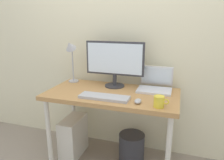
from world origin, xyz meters
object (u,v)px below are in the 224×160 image
coffee_mug (159,102)px  computer_tower (74,136)px  monitor (115,61)px  laptop (155,84)px  mouse (138,101)px  desk_lamp (71,52)px  desk (112,100)px  keyboard (104,97)px  wastebasket (132,148)px

coffee_mug → computer_tower: coffee_mug is taller
monitor → laptop: (0.41, 0.02, -0.21)m
mouse → computer_tower: size_ratio=0.21×
desk_lamp → coffee_mug: 1.10m
laptop → coffee_mug: 0.44m
mouse → desk: bearing=145.7°
keyboard → mouse: 0.30m
computer_tower → laptop: bearing=13.9°
laptop → mouse: 0.41m
monitor → desk_lamp: size_ratio=1.28×
wastebasket → laptop: bearing=34.3°
mouse → desk_lamp: bearing=154.6°
computer_tower → mouse: bearing=-15.4°
keyboard → coffee_mug: bearing=-6.0°
laptop → desk_lamp: (-0.89, -0.02, 0.27)m
desk_lamp → wastebasket: bearing=-8.8°
laptop → wastebasket: size_ratio=1.07×
laptop → keyboard: laptop is taller
laptop → keyboard: 0.55m
coffee_mug → wastebasket: 0.77m
coffee_mug → wastebasket: bearing=131.9°
coffee_mug → mouse: bearing=169.7°
monitor → wastebasket: size_ratio=1.98×
desk_lamp → coffee_mug: bearing=-22.9°
desk → wastebasket: 0.57m
desk_lamp → mouse: (0.80, -0.38, -0.31)m
mouse → wastebasket: bearing=110.0°
desk → desk_lamp: 0.68m
laptop → desk_lamp: bearing=-178.7°
monitor → desk_lamp: 0.49m
keyboard → wastebasket: size_ratio=1.47×
computer_tower → wastebasket: size_ratio=1.40×
desk → desk_lamp: size_ratio=2.65×
desk → coffee_mug: size_ratio=10.45×
mouse → wastebasket: mouse is taller
desk_lamp → wastebasket: (0.70, -0.11, -0.94)m
monitor → desk: bearing=-80.1°
computer_tower → desk: bearing=-0.5°
laptop → keyboard: size_ratio=0.73×
mouse → laptop: bearing=77.2°
monitor → wastebasket: 0.90m
wastebasket → keyboard: bearing=-128.6°
laptop → desk_lamp: desk_lamp is taller
keyboard → desk: bearing=85.3°
laptop → mouse: bearing=-102.8°
keyboard → coffee_mug: coffee_mug is taller
keyboard → coffee_mug: (0.47, -0.05, 0.03)m
desk → wastebasket: size_ratio=4.11×
desk_lamp → computer_tower: size_ratio=1.11×
laptop → wastebasket: 0.70m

